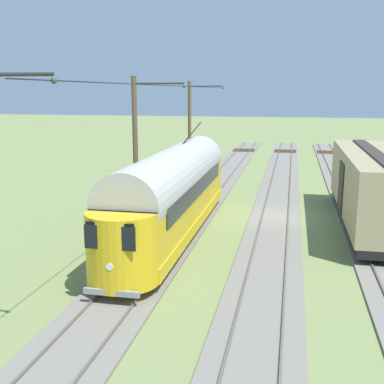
% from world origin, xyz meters
% --- Properties ---
extents(ground_plane, '(220.00, 220.00, 0.00)m').
position_xyz_m(ground_plane, '(0.00, 0.00, 0.00)').
color(ground_plane, olive).
extents(track_streetcar_siding, '(2.80, 80.00, 0.18)m').
position_xyz_m(track_streetcar_siding, '(-4.85, -0.31, 0.05)').
color(track_streetcar_siding, slate).
rests_on(track_streetcar_siding, ground).
extents(track_adjacent_siding, '(2.80, 80.00, 0.18)m').
position_xyz_m(track_adjacent_siding, '(0.00, -0.31, 0.05)').
color(track_adjacent_siding, slate).
rests_on(track_adjacent_siding, ground).
extents(track_third_siding, '(2.80, 80.00, 0.18)m').
position_xyz_m(track_third_siding, '(4.85, -0.31, 0.05)').
color(track_third_siding, slate).
rests_on(track_third_siding, ground).
extents(vintage_streetcar, '(2.65, 17.08, 4.97)m').
position_xyz_m(vintage_streetcar, '(4.85, 4.44, 2.26)').
color(vintage_streetcar, gold).
rests_on(vintage_streetcar, ground).
extents(coach_adjacent, '(2.96, 13.16, 3.85)m').
position_xyz_m(coach_adjacent, '(-4.85, 0.80, 2.16)').
color(coach_adjacent, tan).
rests_on(coach_adjacent, ground).
extents(catenary_pole_foreground, '(2.93, 0.28, 7.82)m').
position_xyz_m(catenary_pole_foreground, '(7.49, -12.23, 4.08)').
color(catenary_pole_foreground, brown).
rests_on(catenary_pole_foreground, ground).
extents(catenary_pole_mid_near, '(2.93, 0.28, 7.82)m').
position_xyz_m(catenary_pole_mid_near, '(7.49, 1.90, 4.08)').
color(catenary_pole_mid_near, brown).
rests_on(catenary_pole_mid_near, ground).
extents(overhead_wire_run, '(2.73, 32.27, 0.18)m').
position_xyz_m(overhead_wire_run, '(4.92, 1.18, 7.27)').
color(overhead_wire_run, black).
rests_on(overhead_wire_run, ground).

